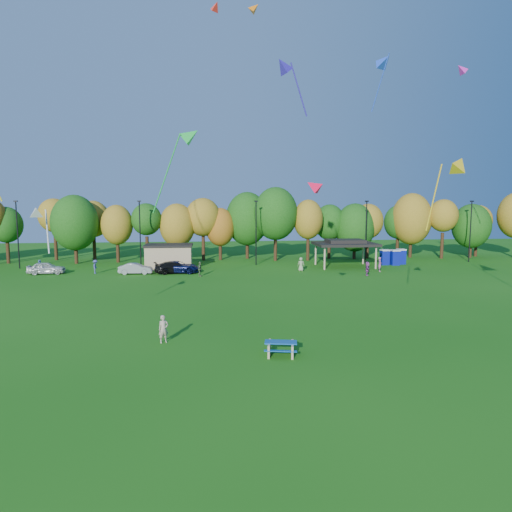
{
  "coord_description": "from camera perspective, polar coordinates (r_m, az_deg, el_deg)",
  "views": [
    {
      "loc": [
        -4.9,
        -23.72,
        8.89
      ],
      "look_at": [
        -1.69,
        6.0,
        5.34
      ],
      "focal_mm": 32.0,
      "sensor_mm": 36.0,
      "label": 1
    }
  ],
  "objects": [
    {
      "name": "kite_5",
      "position": [
        39.81,
        -8.17,
        14.56
      ],
      "size": [
        4.42,
        1.7,
        7.5
      ],
      "color": "green"
    },
    {
      "name": "car_b",
      "position": [
        58.43,
        -14.8,
        -1.54
      ],
      "size": [
        4.14,
        1.5,
        1.35
      ],
      "primitive_type": "imported",
      "rotation": [
        0.0,
        0.0,
        1.55
      ],
      "color": "#9B9CA0",
      "rests_on": "ground"
    },
    {
      "name": "car_c",
      "position": [
        58.12,
        -9.75,
        -1.37
      ],
      "size": [
        5.62,
        2.92,
        1.51
      ],
      "primitive_type": "imported",
      "rotation": [
        0.0,
        0.0,
        1.49
      ],
      "color": "#0A1241",
      "rests_on": "ground"
    },
    {
      "name": "kite_flyer",
      "position": [
        29.82,
        -11.49,
        -8.94
      ],
      "size": [
        0.76,
        0.64,
        1.78
      ],
      "primitive_type": "imported",
      "rotation": [
        0.0,
        0.0,
        0.39
      ],
      "color": "tan",
      "rests_on": "ground"
    },
    {
      "name": "far_person_5",
      "position": [
        60.39,
        -19.44,
        -1.27
      ],
      "size": [
        0.7,
        1.14,
        1.71
      ],
      "primitive_type": "imported",
      "rotation": [
        0.0,
        0.0,
        1.63
      ],
      "color": "#454A99",
      "rests_on": "ground"
    },
    {
      "name": "car_a",
      "position": [
        62.22,
        -24.73,
        -1.37
      ],
      "size": [
        4.59,
        2.22,
        1.51
      ],
      "primitive_type": "imported",
      "rotation": [
        0.0,
        0.0,
        1.67
      ],
      "color": "silver",
      "rests_on": "ground"
    },
    {
      "name": "kite_1",
      "position": [
        34.85,
        23.95,
        10.36
      ],
      "size": [
        3.14,
        2.39,
        5.5
      ],
      "color": "gold"
    },
    {
      "name": "far_person_2",
      "position": [
        55.09,
        -7.03,
        -1.62
      ],
      "size": [
        0.61,
        1.11,
        1.8
      ],
      "primitive_type": "imported",
      "rotation": [
        0.0,
        0.0,
        1.4
      ],
      "color": "#5E7547",
      "rests_on": "ground"
    },
    {
      "name": "lamp_posts",
      "position": [
        64.22,
        0.01,
        3.21
      ],
      "size": [
        64.5,
        0.25,
        9.09
      ],
      "color": "black",
      "rests_on": "ground"
    },
    {
      "name": "kite_9",
      "position": [
        55.64,
        15.72,
        22.38
      ],
      "size": [
        2.88,
        3.88,
        6.68
      ],
      "color": "blue"
    },
    {
      "name": "picnic_table",
      "position": [
        27.14,
        3.12,
        -11.32
      ],
      "size": [
        2.12,
        1.86,
        0.81
      ],
      "rotation": [
        0.0,
        0.0,
        -0.19
      ],
      "color": "tan",
      "rests_on": "ground"
    },
    {
      "name": "pavilion",
      "position": [
        63.85,
        11.07,
        1.55
      ],
      "size": [
        8.2,
        6.2,
        3.77
      ],
      "color": "tan",
      "rests_on": "ground"
    },
    {
      "name": "porta_potties",
      "position": [
        67.87,
        16.81,
        -0.11
      ],
      "size": [
        3.75,
        2.11,
        2.18
      ],
      "color": "#0B1791",
      "rests_on": "ground"
    },
    {
      "name": "kite_6",
      "position": [
        55.67,
        -5.09,
        28.66
      ],
      "size": [
        1.85,
        1.86,
        1.48
      ],
      "color": "#FF2D1C"
    },
    {
      "name": "far_person_1",
      "position": [
        60.76,
        15.22,
        -1.0
      ],
      "size": [
        0.61,
        0.77,
        1.85
      ],
      "primitive_type": "imported",
      "rotation": [
        0.0,
        0.0,
        1.3
      ],
      "color": "#C35C99",
      "rests_on": "ground"
    },
    {
      "name": "kite_3",
      "position": [
        31.33,
        7.12,
        8.65
      ],
      "size": [
        1.65,
        1.49,
        1.36
      ],
      "color": "#FA0D38"
    },
    {
      "name": "far_person_0",
      "position": [
        56.98,
        13.75,
        -1.54
      ],
      "size": [
        1.02,
        1.66,
        1.7
      ],
      "primitive_type": "imported",
      "rotation": [
        0.0,
        0.0,
        1.21
      ],
      "color": "#9F4297",
      "rests_on": "ground"
    },
    {
      "name": "kite_13",
      "position": [
        36.92,
        3.45,
        22.61
      ],
      "size": [
        2.86,
        1.68,
        4.53
      ],
      "color": "#2B1C9A"
    },
    {
      "name": "far_person_4",
      "position": [
        59.16,
        5.64,
        -1.03
      ],
      "size": [
        1.0,
        0.79,
        1.8
      ],
      "primitive_type": "imported",
      "rotation": [
        0.0,
        0.0,
        2.86
      ],
      "color": "#8DA26F",
      "rests_on": "ground"
    },
    {
      "name": "tree_line",
      "position": [
        69.41,
        -2.98,
        4.3
      ],
      "size": [
        93.57,
        10.55,
        11.15
      ],
      "color": "black",
      "rests_on": "ground"
    },
    {
      "name": "far_person_3",
      "position": [
        62.83,
        -25.45,
        -1.23
      ],
      "size": [
        0.85,
        0.98,
        1.74
      ],
      "primitive_type": "imported",
      "rotation": [
        0.0,
        0.0,
        4.46
      ],
      "color": "#5480BA",
      "rests_on": "ground"
    },
    {
      "name": "kite_7",
      "position": [
        50.73,
        -0.13,
        28.61
      ],
      "size": [
        1.52,
        1.23,
        1.37
      ],
      "color": "orange"
    },
    {
      "name": "utility_building",
      "position": [
        62.35,
        -10.82,
        -0.03
      ],
      "size": [
        6.3,
        4.3,
        3.25
      ],
      "color": "tan",
      "rests_on": "ground"
    },
    {
      "name": "ground",
      "position": [
        25.8,
        5.31,
        -13.41
      ],
      "size": [
        160.0,
        160.0,
        0.0
      ],
      "primitive_type": "plane",
      "color": "#19600F",
      "rests_on": "ground"
    },
    {
      "name": "kite_11",
      "position": [
        49.55,
        24.28,
        20.53
      ],
      "size": [
        1.41,
        1.07,
        1.37
      ],
      "color": "#E826B3"
    },
    {
      "name": "kite_12",
      "position": [
        32.1,
        -25.75,
        4.99
      ],
      "size": [
        1.26,
        2.07,
        3.37
      ],
      "color": "silver"
    },
    {
      "name": "car_d",
      "position": [
        58.01,
        -10.09,
        -1.41
      ],
      "size": [
        5.44,
        3.17,
        1.48
      ],
      "primitive_type": "imported",
      "rotation": [
        0.0,
        0.0,
        1.8
      ],
      "color": "black",
      "rests_on": "ground"
    }
  ]
}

